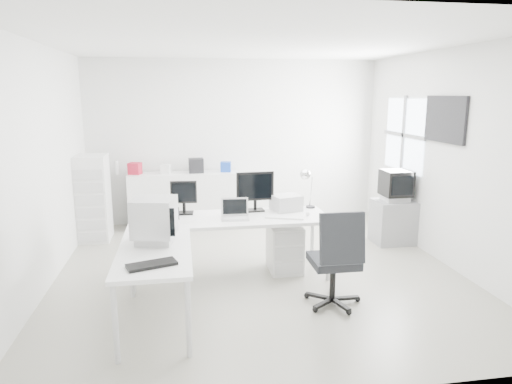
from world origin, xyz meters
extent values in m
cube|color=#B5B4A3|center=(0.00, 0.00, 0.00)|extent=(5.00, 5.00, 0.01)
cube|color=white|center=(0.00, 0.00, 2.80)|extent=(5.00, 5.00, 0.01)
cube|color=silver|center=(0.00, 2.50, 1.40)|extent=(5.00, 0.02, 2.80)
cube|color=silver|center=(-2.50, 0.00, 1.40)|extent=(0.02, 5.00, 2.80)
cube|color=silver|center=(2.50, 0.00, 1.40)|extent=(0.02, 5.00, 2.80)
cube|color=silver|center=(0.34, 0.01, 0.30)|extent=(0.40, 0.50, 0.60)
cube|color=black|center=(-1.21, 0.06, 0.82)|extent=(0.48, 0.40, 0.15)
cube|color=silver|center=(0.29, -0.19, 0.76)|extent=(0.49, 0.29, 0.02)
sphere|color=silver|center=(0.59, -0.14, 0.78)|extent=(0.06, 0.06, 0.06)
cube|color=#B9B9B9|center=(0.39, 0.18, 0.85)|extent=(0.41, 0.38, 0.20)
cube|color=black|center=(-1.21, -1.54, 0.76)|extent=(0.46, 0.30, 0.03)
cube|color=gray|center=(2.22, 0.84, 0.33)|extent=(0.60, 0.49, 0.65)
cube|color=silver|center=(-0.89, 2.24, 0.46)|extent=(1.85, 0.46, 0.93)
cube|color=#A5172C|center=(-1.69, 2.24, 1.02)|extent=(0.23, 0.22, 0.19)
cube|color=silver|center=(-1.19, 2.24, 1.00)|extent=(0.18, 0.17, 0.15)
cube|color=black|center=(-0.69, 2.24, 1.05)|extent=(0.25, 0.23, 0.24)
cube|color=#163C9D|center=(-0.19, 2.24, 1.01)|extent=(0.19, 0.18, 0.17)
cylinder|color=silver|center=(-1.99, 2.28, 1.04)|extent=(0.07, 0.07, 0.22)
cube|color=silver|center=(-2.28, 1.73, 0.66)|extent=(0.46, 0.55, 1.32)
camera|label=1|loc=(-0.92, -5.39, 2.22)|focal=32.00mm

